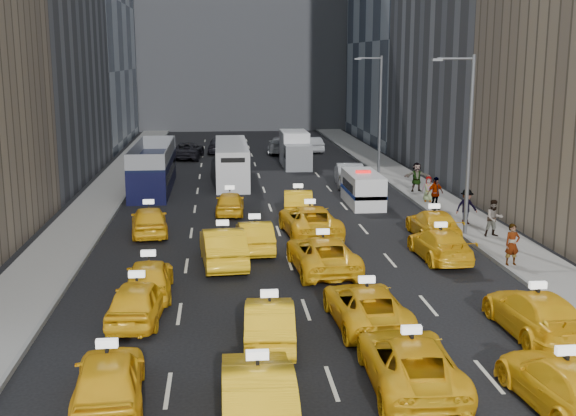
{
  "coord_description": "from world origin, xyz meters",
  "views": [
    {
      "loc": [
        -2.99,
        -22.39,
        8.87
      ],
      "look_at": [
        0.15,
        10.26,
        2.0
      ],
      "focal_mm": 45.0,
      "sensor_mm": 36.0,
      "label": 1
    }
  ],
  "objects_px": {
    "city_bus": "(232,162)",
    "taxi_1": "(258,395)",
    "pedestrian_0": "(512,244)",
    "box_truck": "(295,150)",
    "taxi_2": "(410,362)",
    "taxi_0": "(109,379)",
    "nypd_van": "(363,189)",
    "double_decker": "(153,168)",
    "taxi_3": "(564,384)"
  },
  "relations": [
    {
      "from": "taxi_1",
      "to": "nypd_van",
      "type": "height_order",
      "value": "nypd_van"
    },
    {
      "from": "taxi_2",
      "to": "city_bus",
      "type": "distance_m",
      "value": 34.37
    },
    {
      "from": "city_bus",
      "to": "taxi_2",
      "type": "bearing_deg",
      "value": -76.87
    },
    {
      "from": "taxi_1",
      "to": "box_truck",
      "type": "relative_size",
      "value": 0.78
    },
    {
      "from": "double_decker",
      "to": "pedestrian_0",
      "type": "height_order",
      "value": "double_decker"
    },
    {
      "from": "taxi_1",
      "to": "city_bus",
      "type": "bearing_deg",
      "value": -90.05
    },
    {
      "from": "double_decker",
      "to": "box_truck",
      "type": "relative_size",
      "value": 1.67
    },
    {
      "from": "box_truck",
      "to": "double_decker",
      "type": "bearing_deg",
      "value": -130.6
    },
    {
      "from": "double_decker",
      "to": "box_truck",
      "type": "height_order",
      "value": "double_decker"
    },
    {
      "from": "box_truck",
      "to": "taxi_0",
      "type": "bearing_deg",
      "value": -95.92
    },
    {
      "from": "taxi_2",
      "to": "pedestrian_0",
      "type": "distance_m",
      "value": 12.92
    },
    {
      "from": "nypd_van",
      "to": "double_decker",
      "type": "bearing_deg",
      "value": 148.99
    },
    {
      "from": "taxi_1",
      "to": "double_decker",
      "type": "relative_size",
      "value": 0.46
    },
    {
      "from": "pedestrian_0",
      "to": "double_decker",
      "type": "bearing_deg",
      "value": 125.09
    },
    {
      "from": "taxi_1",
      "to": "taxi_2",
      "type": "distance_m",
      "value": 4.64
    },
    {
      "from": "city_bus",
      "to": "box_truck",
      "type": "relative_size",
      "value": 1.71
    },
    {
      "from": "taxi_1",
      "to": "double_decker",
      "type": "height_order",
      "value": "double_decker"
    },
    {
      "from": "taxi_2",
      "to": "city_bus",
      "type": "relative_size",
      "value": 0.47
    },
    {
      "from": "taxi_0",
      "to": "double_decker",
      "type": "xyz_separation_m",
      "value": [
        -1.54,
        31.33,
        0.78
      ]
    },
    {
      "from": "taxi_1",
      "to": "taxi_2",
      "type": "bearing_deg",
      "value": -157.11
    },
    {
      "from": "taxi_0",
      "to": "nypd_van",
      "type": "height_order",
      "value": "nypd_van"
    },
    {
      "from": "taxi_0",
      "to": "city_bus",
      "type": "distance_m",
      "value": 34.72
    },
    {
      "from": "nypd_van",
      "to": "box_truck",
      "type": "height_order",
      "value": "box_truck"
    },
    {
      "from": "taxi_0",
      "to": "taxi_1",
      "type": "bearing_deg",
      "value": 154.91
    },
    {
      "from": "taxi_3",
      "to": "city_bus",
      "type": "height_order",
      "value": "city_bus"
    },
    {
      "from": "box_truck",
      "to": "nypd_van",
      "type": "bearing_deg",
      "value": -74.75
    },
    {
      "from": "taxi_1",
      "to": "taxi_2",
      "type": "height_order",
      "value": "taxi_1"
    },
    {
      "from": "taxi_0",
      "to": "city_bus",
      "type": "height_order",
      "value": "city_bus"
    },
    {
      "from": "taxi_3",
      "to": "box_truck",
      "type": "height_order",
      "value": "box_truck"
    },
    {
      "from": "taxi_1",
      "to": "taxi_3",
      "type": "relative_size",
      "value": 1.04
    },
    {
      "from": "taxi_0",
      "to": "double_decker",
      "type": "distance_m",
      "value": 31.38
    },
    {
      "from": "taxi_2",
      "to": "nypd_van",
      "type": "distance_m",
      "value": 24.95
    },
    {
      "from": "taxi_3",
      "to": "nypd_van",
      "type": "height_order",
      "value": "nypd_van"
    },
    {
      "from": "pedestrian_0",
      "to": "taxi_0",
      "type": "bearing_deg",
      "value": -148.79
    },
    {
      "from": "nypd_van",
      "to": "box_truck",
      "type": "xyz_separation_m",
      "value": [
        -2.44,
        16.17,
        0.43
      ]
    },
    {
      "from": "taxi_3",
      "to": "double_decker",
      "type": "xyz_separation_m",
      "value": [
        -13.13,
        32.61,
        0.84
      ]
    },
    {
      "from": "taxi_3",
      "to": "nypd_van",
      "type": "bearing_deg",
      "value": -94.85
    },
    {
      "from": "nypd_van",
      "to": "pedestrian_0",
      "type": "height_order",
      "value": "nypd_van"
    },
    {
      "from": "taxi_0",
      "to": "taxi_1",
      "type": "xyz_separation_m",
      "value": [
        3.76,
        -1.4,
        0.07
      ]
    },
    {
      "from": "pedestrian_0",
      "to": "city_bus",
      "type": "bearing_deg",
      "value": 111.46
    },
    {
      "from": "taxi_1",
      "to": "taxi_3",
      "type": "bearing_deg",
      "value": -179.06
    },
    {
      "from": "city_bus",
      "to": "box_truck",
      "type": "height_order",
      "value": "box_truck"
    },
    {
      "from": "nypd_van",
      "to": "taxi_2",
      "type": "bearing_deg",
      "value": -103.99
    },
    {
      "from": "double_decker",
      "to": "city_bus",
      "type": "distance_m",
      "value": 6.23
    },
    {
      "from": "city_bus",
      "to": "pedestrian_0",
      "type": "distance_m",
      "value": 26.1
    },
    {
      "from": "city_bus",
      "to": "taxi_1",
      "type": "bearing_deg",
      "value": -84.0
    },
    {
      "from": "taxi_0",
      "to": "box_truck",
      "type": "height_order",
      "value": "box_truck"
    },
    {
      "from": "taxi_0",
      "to": "taxi_3",
      "type": "height_order",
      "value": "taxi_0"
    },
    {
      "from": "taxi_2",
      "to": "double_decker",
      "type": "bearing_deg",
      "value": -71.01
    },
    {
      "from": "pedestrian_0",
      "to": "box_truck",
      "type": "bearing_deg",
      "value": 96.79
    }
  ]
}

